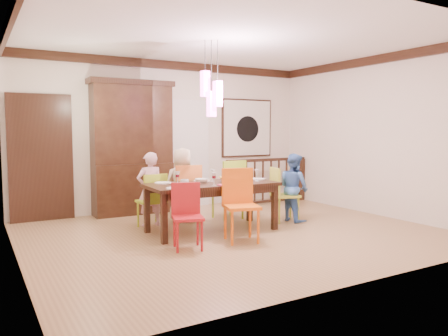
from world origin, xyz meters
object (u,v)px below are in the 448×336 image
dining_table (212,189)px  chair_end_right (285,191)px  china_hutch (132,147)px  person_end_right (294,187)px  chair_far_left (151,197)px  person_far_mid (182,185)px  balustrade (267,180)px  person_far_left (150,189)px

dining_table → chair_end_right: size_ratio=2.18×
chair_end_right → china_hutch: china_hutch is taller
china_hutch → person_end_right: bearing=-43.4°
chair_end_right → dining_table: bearing=106.0°
chair_far_left → dining_table: bearing=131.7°
china_hutch → person_far_mid: size_ratio=1.96×
chair_end_right → person_far_mid: (-1.51, 0.89, 0.10)m
chair_far_left → person_end_right: person_end_right is taller
balustrade → person_far_left: bearing=-165.1°
chair_far_left → person_end_right: (2.30, -0.74, 0.08)m
person_far_left → person_end_right: size_ratio=1.04×
chair_far_left → person_far_mid: 0.68m
chair_far_left → chair_end_right: 2.25m
china_hutch → chair_end_right: bearing=-45.0°
balustrade → person_far_left: 3.03m
chair_end_right → person_end_right: bearing=-87.3°
person_end_right → chair_far_left: bearing=70.3°
chair_end_right → chair_far_left: bearing=88.0°
chair_far_left → person_end_right: 2.41m
dining_table → chair_end_right: 1.43m
person_far_left → person_far_mid: person_far_mid is taller
chair_end_right → china_hutch: 2.92m
chair_far_left → chair_end_right: size_ratio=0.94×
chair_end_right → balustrade: balustrade is taller
balustrade → person_far_mid: bearing=-162.5°
person_far_left → chair_far_left: bearing=75.9°
balustrade → chair_far_left: bearing=-162.9°
dining_table → chair_far_left: bearing=137.7°
dining_table → person_far_left: (-0.69, 0.84, -0.06)m
chair_far_left → balustrade: (2.95, 0.96, -0.00)m
chair_end_right → person_far_mid: person_far_mid is taller
chair_end_right → person_far_mid: bearing=75.5°
dining_table → china_hutch: 2.16m
person_far_left → person_far_mid: 0.60m
chair_end_right → person_far_left: size_ratio=0.77×
chair_far_left → china_hutch: 1.50m
china_hutch → balustrade: 2.93m
dining_table → person_end_right: size_ratio=1.74×
balustrade → person_end_right: 1.82m
dining_table → person_far_left: size_ratio=1.68×
balustrade → person_end_right: size_ratio=1.72×
chair_far_left → china_hutch: china_hutch is taller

